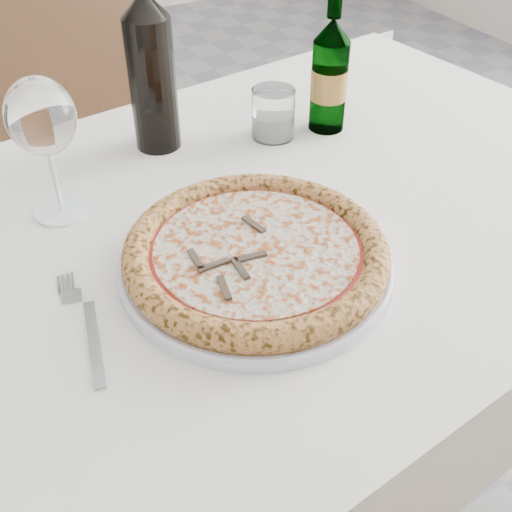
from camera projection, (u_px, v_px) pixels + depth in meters
The scene contains 10 objects.
floor at pixel (208, 475), 1.43m from camera, with size 5.00×6.00×0.02m, color #585665.
dining_table at pixel (223, 279), 0.92m from camera, with size 1.46×0.98×0.76m.
chair_far at pixel (86, 127), 1.55m from camera, with size 0.45×0.45×0.93m.
plate at pixel (256, 263), 0.79m from camera, with size 0.34×0.34×0.02m.
pizza at pixel (256, 252), 0.77m from camera, with size 0.32×0.32×0.03m.
fork at pixel (87, 327), 0.71m from camera, with size 0.04×0.19×0.00m.
wine_glass at pixel (41, 120), 0.80m from camera, with size 0.09×0.09×0.20m.
tumbler at pixel (273, 116), 1.03m from camera, with size 0.07×0.07×0.08m.
beer_bottle at pixel (330, 75), 1.02m from camera, with size 0.06×0.06×0.23m.
wine_bottle at pixel (151, 70), 0.95m from camera, with size 0.07×0.07×0.29m.
Camera 1 is at (-0.29, -0.75, 1.27)m, focal length 45.00 mm.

